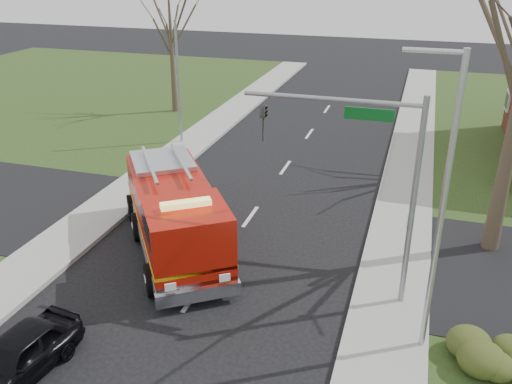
% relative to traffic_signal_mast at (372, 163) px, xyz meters
% --- Properties ---
extents(ground, '(120.00, 120.00, 0.00)m').
position_rel_traffic_signal_mast_xyz_m(ground, '(-5.21, -1.50, -4.71)').
color(ground, black).
rests_on(ground, ground).
extents(sidewalk_right, '(2.40, 80.00, 0.15)m').
position_rel_traffic_signal_mast_xyz_m(sidewalk_right, '(0.99, -1.50, -4.63)').
color(sidewalk_right, '#9F9F99').
rests_on(sidewalk_right, ground).
extents(sidewalk_left, '(2.40, 80.00, 0.15)m').
position_rel_traffic_signal_mast_xyz_m(sidewalk_left, '(-11.41, -1.50, -4.63)').
color(sidewalk_left, '#9F9F99').
rests_on(sidewalk_left, ground).
extents(health_center_sign, '(0.12, 2.00, 1.40)m').
position_rel_traffic_signal_mast_xyz_m(health_center_sign, '(5.29, 11.00, -3.83)').
color(health_center_sign, '#521713').
rests_on(health_center_sign, ground).
extents(hedge_corner, '(2.80, 2.00, 0.90)m').
position_rel_traffic_signal_mast_xyz_m(hedge_corner, '(3.79, -2.50, -4.13)').
color(hedge_corner, '#313E16').
rests_on(hedge_corner, lawn_right).
extents(bare_tree_left, '(4.50, 4.50, 9.00)m').
position_rel_traffic_signal_mast_xyz_m(bare_tree_left, '(-15.21, 18.50, 0.86)').
color(bare_tree_left, '#342A1E').
rests_on(bare_tree_left, ground).
extents(traffic_signal_mast, '(5.29, 0.18, 6.80)m').
position_rel_traffic_signal_mast_xyz_m(traffic_signal_mast, '(0.00, 0.00, 0.00)').
color(traffic_signal_mast, gray).
rests_on(traffic_signal_mast, ground).
extents(streetlight_pole, '(1.48, 0.16, 8.40)m').
position_rel_traffic_signal_mast_xyz_m(streetlight_pole, '(1.93, -2.00, -0.16)').
color(streetlight_pole, '#B7BABF').
rests_on(streetlight_pole, ground).
extents(utility_pole_far, '(0.14, 0.14, 7.00)m').
position_rel_traffic_signal_mast_xyz_m(utility_pole_far, '(-12.01, 12.50, -1.21)').
color(utility_pole_far, gray).
rests_on(utility_pole_far, ground).
extents(fire_engine, '(6.66, 7.94, 3.16)m').
position_rel_traffic_signal_mast_xyz_m(fire_engine, '(-6.98, 0.98, -3.28)').
color(fire_engine, '#A51307').
rests_on(fire_engine, ground).
extents(parked_car_maroon, '(2.02, 4.04, 1.32)m').
position_rel_traffic_signal_mast_xyz_m(parked_car_maroon, '(-8.17, -6.35, -4.05)').
color(parked_car_maroon, black).
rests_on(parked_car_maroon, ground).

